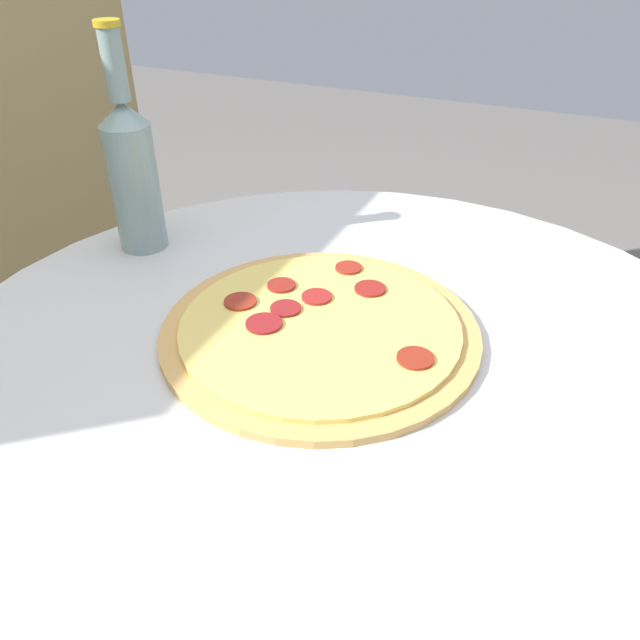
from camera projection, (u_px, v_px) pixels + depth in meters
The scene contains 3 objects.
table at pixel (343, 466), 0.80m from camera, with size 0.98×0.98×0.75m.
pizza at pixel (320, 328), 0.73m from camera, with size 0.37×0.37×0.02m.
beer_bottle at pixel (132, 170), 0.86m from camera, with size 0.07×0.07×0.31m.
Camera 1 is at (-0.52, -0.20, 1.18)m, focal length 35.00 mm.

